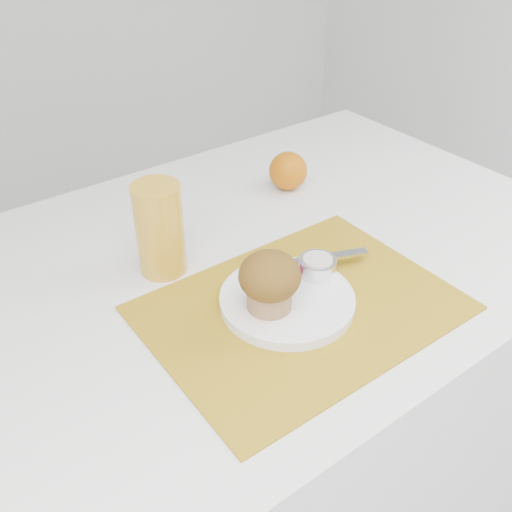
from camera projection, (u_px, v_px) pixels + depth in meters
ground at (270, 509)px, 1.41m from camera, size 3.00×3.00×0.00m
table at (258, 393)px, 1.22m from camera, size 1.20×0.80×0.75m
placemat at (301, 308)px, 0.87m from camera, size 0.46×0.34×0.00m
plate at (287, 300)px, 0.87m from camera, size 0.26×0.26×0.02m
ramekin at (317, 266)px, 0.91m from camera, size 0.06×0.06×0.03m
cream at (318, 260)px, 0.90m from camera, size 0.06×0.06×0.01m
raspberry_near at (279, 277)px, 0.89m from camera, size 0.02×0.02×0.02m
raspberry_far at (290, 271)px, 0.90m from camera, size 0.02×0.02×0.02m
butter_knife at (309, 260)px, 0.94m from camera, size 0.20×0.09×0.01m
orange at (288, 171)px, 1.17m from camera, size 0.08×0.08×0.08m
juice_glass at (160, 229)px, 0.91m from camera, size 0.10×0.10×0.16m
muffin at (270, 280)px, 0.82m from camera, size 0.09×0.09×0.09m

